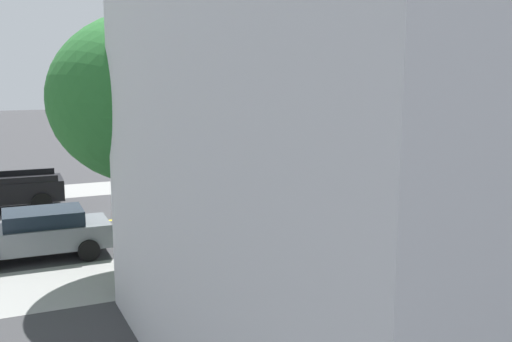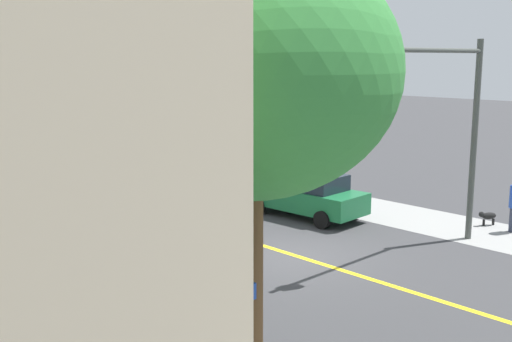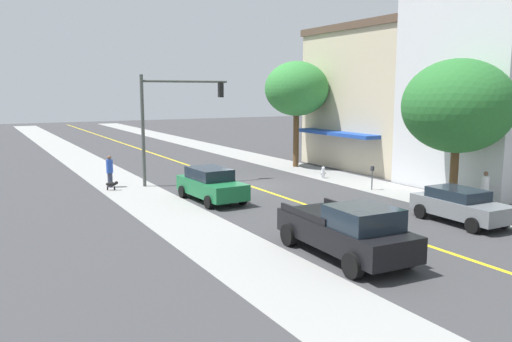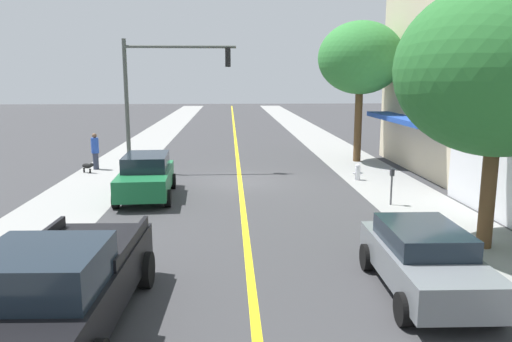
% 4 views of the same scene
% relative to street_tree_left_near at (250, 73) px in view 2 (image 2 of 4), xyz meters
% --- Properties ---
extents(ground_plane, '(140.00, 140.00, 0.00)m').
position_rel_street_tree_left_near_xyz_m(ground_plane, '(6.69, 5.17, -5.66)').
color(ground_plane, '#38383A').
extents(sidewalk_left, '(3.31, 126.00, 0.01)m').
position_rel_street_tree_left_near_xyz_m(sidewalk_left, '(0.24, 5.17, -5.66)').
color(sidewalk_left, gray).
rests_on(sidewalk_left, ground).
extents(sidewalk_right, '(3.31, 126.00, 0.01)m').
position_rel_street_tree_left_near_xyz_m(sidewalk_right, '(13.14, 5.17, -5.66)').
color(sidewalk_right, gray).
rests_on(sidewalk_right, ground).
extents(road_centerline_stripe, '(0.20, 126.00, 0.00)m').
position_rel_street_tree_left_near_xyz_m(road_centerline_stripe, '(6.69, 5.17, -5.66)').
color(road_centerline_stripe, yellow).
rests_on(road_centerline_stripe, ground).
extents(street_tree_left_near, '(4.61, 4.61, 7.65)m').
position_rel_street_tree_left_near_xyz_m(street_tree_left_near, '(0.00, 0.00, 0.00)').
color(street_tree_left_near, brown).
rests_on(street_tree_left_near, ground).
extents(fire_hydrant, '(0.44, 0.24, 0.76)m').
position_rel_street_tree_left_near_xyz_m(fire_hydrant, '(1.30, 5.18, -5.29)').
color(fire_hydrant, silver).
rests_on(fire_hydrant, ground).
extents(parking_meter, '(0.12, 0.18, 1.35)m').
position_rel_street_tree_left_near_xyz_m(parking_meter, '(1.23, 9.73, -4.77)').
color(parking_meter, '#4C4C51').
rests_on(parking_meter, ground).
extents(traffic_light_mast, '(5.47, 0.32, 6.46)m').
position_rel_street_tree_left_near_xyz_m(traffic_light_mast, '(10.48, 2.45, -1.27)').
color(traffic_light_mast, '#474C47').
rests_on(traffic_light_mast, ground).
extents(gold_sedan_right_curb, '(2.23, 4.57, 1.48)m').
position_rel_street_tree_left_near_xyz_m(gold_sedan_right_curb, '(10.39, 30.19, -4.87)').
color(gold_sedan_right_curb, '#B29338').
rests_on(gold_sedan_right_curb, ground).
extents(green_sedan_right_curb, '(2.25, 4.71, 1.67)m').
position_rel_street_tree_left_near_xyz_m(green_sedan_right_curb, '(10.40, 8.05, -4.80)').
color(green_sedan_right_curb, '#196638').
rests_on(green_sedan_right_curb, ground).
extents(grey_sedan_left_curb, '(2.07, 4.22, 1.45)m').
position_rel_street_tree_left_near_xyz_m(grey_sedan_left_curb, '(2.99, 17.24, -4.89)').
color(grey_sedan_left_curb, slate).
rests_on(grey_sedan_left_curb, ground).
extents(black_pickup_truck, '(2.51, 5.59, 1.91)m').
position_rel_street_tree_left_near_xyz_m(black_pickup_truck, '(10.15, 18.65, -4.71)').
color(black_pickup_truck, black).
rests_on(black_pickup_truck, ground).
extents(pedestrian_red_shirt, '(0.34, 0.34, 1.59)m').
position_rel_street_tree_left_near_xyz_m(pedestrian_red_shirt, '(14.16, 27.07, -4.83)').
color(pedestrian_red_shirt, brown).
rests_on(pedestrian_red_shirt, ground).
extents(small_dog, '(0.68, 0.49, 0.52)m').
position_rel_street_tree_left_near_xyz_m(small_dog, '(14.14, 2.76, -5.32)').
color(small_dog, black).
rests_on(small_dog, ground).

